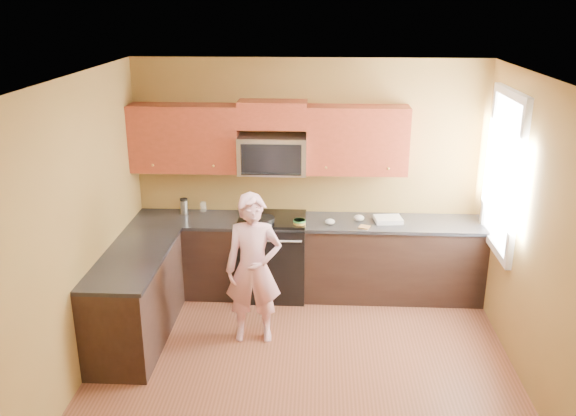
# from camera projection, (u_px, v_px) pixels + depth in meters

# --- Properties ---
(floor) EXTENTS (4.00, 4.00, 0.00)m
(floor) POSITION_uv_depth(u_px,v_px,m) (302.00, 377.00, 5.59)
(floor) COLOR brown
(floor) RESTS_ON ground
(ceiling) EXTENTS (4.00, 4.00, 0.00)m
(ceiling) POSITION_uv_depth(u_px,v_px,m) (305.00, 81.00, 4.70)
(ceiling) COLOR white
(ceiling) RESTS_ON ground
(wall_back) EXTENTS (4.00, 0.00, 4.00)m
(wall_back) POSITION_uv_depth(u_px,v_px,m) (308.00, 176.00, 7.03)
(wall_back) COLOR olive
(wall_back) RESTS_ON ground
(wall_front) EXTENTS (4.00, 0.00, 4.00)m
(wall_front) POSITION_uv_depth(u_px,v_px,m) (293.00, 383.00, 3.26)
(wall_front) COLOR olive
(wall_front) RESTS_ON ground
(wall_left) EXTENTS (0.00, 4.00, 4.00)m
(wall_left) POSITION_uv_depth(u_px,v_px,m) (73.00, 237.00, 5.24)
(wall_left) COLOR olive
(wall_left) RESTS_ON ground
(wall_right) EXTENTS (0.00, 4.00, 4.00)m
(wall_right) POSITION_uv_depth(u_px,v_px,m) (543.00, 247.00, 5.04)
(wall_right) COLOR olive
(wall_right) RESTS_ON ground
(cabinet_back_run) EXTENTS (4.00, 0.60, 0.88)m
(cabinet_back_run) POSITION_uv_depth(u_px,v_px,m) (307.00, 259.00, 7.04)
(cabinet_back_run) COLOR black
(cabinet_back_run) RESTS_ON floor
(cabinet_left_run) EXTENTS (0.60, 1.60, 0.88)m
(cabinet_left_run) POSITION_uv_depth(u_px,v_px,m) (136.00, 299.00, 6.09)
(cabinet_left_run) COLOR black
(cabinet_left_run) RESTS_ON floor
(countertop_back) EXTENTS (4.00, 0.62, 0.04)m
(countertop_back) POSITION_uv_depth(u_px,v_px,m) (307.00, 222.00, 6.88)
(countertop_back) COLOR black
(countertop_back) RESTS_ON cabinet_back_run
(countertop_left) EXTENTS (0.62, 1.60, 0.04)m
(countertop_left) POSITION_uv_depth(u_px,v_px,m) (133.00, 258.00, 5.94)
(countertop_left) COLOR black
(countertop_left) RESTS_ON cabinet_left_run
(stove) EXTENTS (0.76, 0.65, 0.95)m
(stove) POSITION_uv_depth(u_px,v_px,m) (273.00, 256.00, 7.03)
(stove) COLOR black
(stove) RESTS_ON floor
(microwave) EXTENTS (0.76, 0.40, 0.42)m
(microwave) POSITION_uv_depth(u_px,v_px,m) (273.00, 172.00, 6.83)
(microwave) COLOR silver
(microwave) RESTS_ON wall_back
(upper_cab_left) EXTENTS (1.22, 0.33, 0.75)m
(upper_cab_left) POSITION_uv_depth(u_px,v_px,m) (187.00, 170.00, 6.91)
(upper_cab_left) COLOR maroon
(upper_cab_left) RESTS_ON wall_back
(upper_cab_right) EXTENTS (1.12, 0.33, 0.75)m
(upper_cab_right) POSITION_uv_depth(u_px,v_px,m) (356.00, 173.00, 6.81)
(upper_cab_right) COLOR maroon
(upper_cab_right) RESTS_ON wall_back
(upper_cab_over_mw) EXTENTS (0.76, 0.33, 0.30)m
(upper_cab_over_mw) POSITION_uv_depth(u_px,v_px,m) (272.00, 115.00, 6.65)
(upper_cab_over_mw) COLOR maroon
(upper_cab_over_mw) RESTS_ON wall_back
(window) EXTENTS (0.06, 1.06, 1.66)m
(window) POSITION_uv_depth(u_px,v_px,m) (504.00, 173.00, 6.08)
(window) COLOR white
(window) RESTS_ON wall_right
(woman) EXTENTS (0.58, 0.40, 1.55)m
(woman) POSITION_uv_depth(u_px,v_px,m) (254.00, 269.00, 5.99)
(woman) COLOR pink
(woman) RESTS_ON floor
(frying_pan) EXTENTS (0.31, 0.44, 0.05)m
(frying_pan) POSITION_uv_depth(u_px,v_px,m) (264.00, 222.00, 6.75)
(frying_pan) COLOR black
(frying_pan) RESTS_ON stove
(butter_tub) EXTENTS (0.15, 0.15, 0.10)m
(butter_tub) POSITION_uv_depth(u_px,v_px,m) (299.00, 226.00, 6.69)
(butter_tub) COLOR yellow
(butter_tub) RESTS_ON countertop_back
(toast_slice) EXTENTS (0.14, 0.14, 0.01)m
(toast_slice) POSITION_uv_depth(u_px,v_px,m) (364.00, 227.00, 6.65)
(toast_slice) COLOR #B27F47
(toast_slice) RESTS_ON countertop_back
(napkin_a) EXTENTS (0.14, 0.15, 0.06)m
(napkin_a) POSITION_uv_depth(u_px,v_px,m) (330.00, 222.00, 6.75)
(napkin_a) COLOR silver
(napkin_a) RESTS_ON countertop_back
(napkin_b) EXTENTS (0.15, 0.16, 0.07)m
(napkin_b) POSITION_uv_depth(u_px,v_px,m) (359.00, 218.00, 6.85)
(napkin_b) COLOR silver
(napkin_b) RESTS_ON countertop_back
(dish_towel) EXTENTS (0.33, 0.27, 0.05)m
(dish_towel) POSITION_uv_depth(u_px,v_px,m) (388.00, 219.00, 6.83)
(dish_towel) COLOR white
(dish_towel) RESTS_ON countertop_back
(travel_mug) EXTENTS (0.11, 0.11, 0.19)m
(travel_mug) POSITION_uv_depth(u_px,v_px,m) (185.00, 214.00, 7.07)
(travel_mug) COLOR silver
(travel_mug) RESTS_ON countertop_back
(glass_b) EXTENTS (0.08, 0.08, 0.12)m
(glass_b) POSITION_uv_depth(u_px,v_px,m) (203.00, 207.00, 7.13)
(glass_b) COLOR silver
(glass_b) RESTS_ON countertop_back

